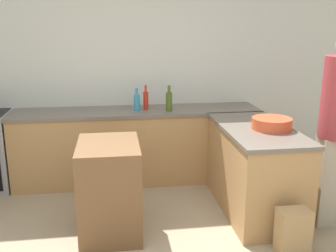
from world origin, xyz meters
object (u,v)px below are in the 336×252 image
object	(u,v)px
hot_sauce_bottle	(146,100)
paper_bag	(293,232)
olive_oil_bottle	(169,101)
mixing_bowl	(272,123)
island_table	(110,188)
dish_soap_bottle	(137,102)

from	to	relation	value
hot_sauce_bottle	paper_bag	size ratio (longest dim) A/B	0.73
olive_oil_bottle	hot_sauce_bottle	size ratio (longest dim) A/B	1.03
mixing_bowl	hot_sauce_bottle	size ratio (longest dim) A/B	1.31
island_table	mixing_bowl	size ratio (longest dim) A/B	2.22
island_table	paper_bag	world-z (taller)	island_table
island_table	paper_bag	size ratio (longest dim) A/B	2.12
dish_soap_bottle	hot_sauce_bottle	world-z (taller)	hot_sauce_bottle
hot_sauce_bottle	mixing_bowl	bearing A→B (deg)	-43.02
olive_oil_bottle	paper_bag	world-z (taller)	olive_oil_bottle
hot_sauce_bottle	paper_bag	bearing A→B (deg)	-59.94
paper_bag	olive_oil_bottle	bearing A→B (deg)	114.94
paper_bag	hot_sauce_bottle	bearing A→B (deg)	120.06
dish_soap_bottle	paper_bag	bearing A→B (deg)	-56.73
dish_soap_bottle	mixing_bowl	bearing A→B (deg)	-39.13
olive_oil_bottle	island_table	bearing A→B (deg)	-122.38
dish_soap_bottle	hot_sauce_bottle	xyz separation A→B (m)	(0.11, 0.05, 0.01)
dish_soap_bottle	olive_oil_bottle	bearing A→B (deg)	-11.04
mixing_bowl	island_table	bearing A→B (deg)	-173.98
olive_oil_bottle	dish_soap_bottle	world-z (taller)	olive_oil_bottle
olive_oil_bottle	mixing_bowl	bearing A→B (deg)	-47.17
island_table	paper_bag	bearing A→B (deg)	-21.83
olive_oil_bottle	paper_bag	size ratio (longest dim) A/B	0.75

